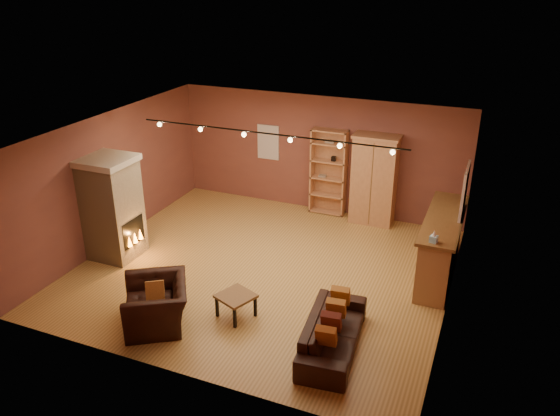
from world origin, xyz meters
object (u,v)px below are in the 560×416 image
at_px(fireplace, 113,208).
at_px(bookcase, 329,171).
at_px(loveseat, 333,327).
at_px(bar_counter, 441,246).
at_px(armoire, 374,179).
at_px(coffee_table, 236,298).
at_px(armchair, 156,297).

bearing_deg(fireplace, bookcase, 48.12).
xyz_separation_m(fireplace, loveseat, (5.03, -1.22, -0.66)).
xyz_separation_m(bookcase, bar_counter, (2.89, -2.03, -0.44)).
bearing_deg(armoire, coffee_table, -104.81).
relative_size(armoire, loveseat, 1.04).
distance_m(bookcase, bar_counter, 3.55).
bearing_deg(armchair, armoire, 123.08).
bearing_deg(loveseat, coffee_table, 78.11).
xyz_separation_m(bookcase, coffee_table, (-0.10, -4.77, -0.70)).
bearing_deg(fireplace, loveseat, -13.62).
distance_m(bookcase, loveseat, 5.27).
relative_size(bookcase, armoire, 0.99).
bearing_deg(armoire, bar_counter, -46.61).
xyz_separation_m(bookcase, loveseat, (1.67, -4.96, -0.66)).
distance_m(fireplace, bar_counter, 6.49).
height_order(bookcase, loveseat, bookcase).
relative_size(fireplace, coffee_table, 2.94).
bearing_deg(bookcase, coffee_table, -91.21).
bearing_deg(coffee_table, bar_counter, 42.56).
xyz_separation_m(bar_counter, loveseat, (-1.21, -2.93, -0.22)).
relative_size(fireplace, bookcase, 1.02).
distance_m(bookcase, coffee_table, 4.82).
distance_m(fireplace, armchair, 2.79).
distance_m(bar_counter, armchair, 5.35).
xyz_separation_m(armchair, coffee_table, (1.12, 0.69, -0.15)).
relative_size(armchair, coffee_table, 1.92).
height_order(fireplace, bookcase, fireplace).
bearing_deg(loveseat, armchair, 93.92).
bearing_deg(armoire, fireplace, -141.30).
xyz_separation_m(bookcase, armchair, (-1.22, -5.46, -0.55)).
height_order(bookcase, bar_counter, bookcase).
distance_m(armoire, bar_counter, 2.61).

